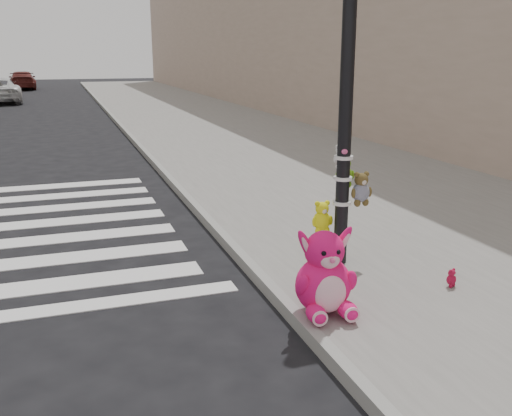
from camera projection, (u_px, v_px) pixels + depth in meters
name	position (u px, v px, depth m)	size (l,w,h in m)	color
ground	(151.00, 390.00, 4.59)	(120.00, 120.00, 0.00)	black
sidewalk_near	(280.00, 152.00, 15.26)	(7.00, 80.00, 0.14)	slate
curb_edge	(151.00, 159.00, 14.18)	(0.12, 80.00, 0.15)	gray
signal_pole	(345.00, 130.00, 6.60)	(0.70, 0.49, 4.00)	black
pink_bunny	(324.00, 278.00, 5.54)	(0.63, 0.68, 0.89)	#FF1572
red_teddy	(451.00, 278.00, 6.23)	(0.14, 0.10, 0.21)	#B11136
car_maroon_near	(22.00, 80.00, 42.32)	(1.85, 4.54, 1.32)	maroon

